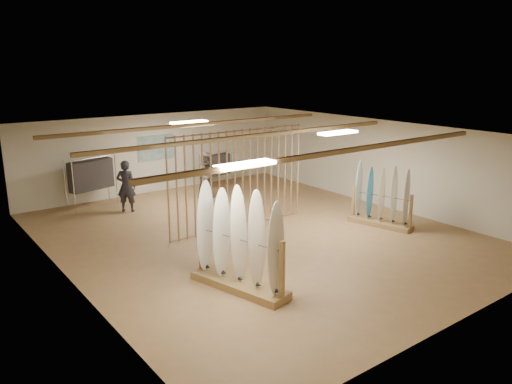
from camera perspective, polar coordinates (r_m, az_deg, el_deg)
floor at (r=13.70m, az=0.00°, el=-4.86°), size 12.00×12.00×0.00m
ceiling at (r=13.04m, az=0.00°, el=6.82°), size 12.00×12.00×0.00m
wall_back at (r=18.36m, az=-11.36°, el=4.39°), size 12.00×0.00×12.00m
wall_front at (r=9.44m, az=22.60°, el=-6.19°), size 12.00×0.00×12.00m
wall_left at (r=11.15m, az=-21.03°, el=-2.90°), size 0.00×12.00×12.00m
wall_right at (r=16.72m, az=13.85°, el=3.26°), size 0.00×12.00×12.00m
ceiling_slats at (r=13.05m, az=0.00°, el=6.47°), size 9.50×6.12×0.10m
light_panels at (r=13.05m, az=0.00°, el=6.56°), size 1.20×0.35×0.06m
bamboo_partition at (r=13.93m, az=-1.98°, el=1.46°), size 4.45×0.05×2.78m
poster at (r=18.30m, az=-11.37°, el=4.99°), size 1.40×0.03×0.90m
rack_left at (r=10.28m, az=-1.97°, el=-7.26°), size 1.13×2.36×2.18m
rack_right at (r=14.70m, az=14.10°, el=-1.50°), size 0.93×1.92×1.77m
clothing_rack_a at (r=16.76m, az=-18.34°, el=1.87°), size 1.51×0.75×1.67m
clothing_rack_b at (r=18.55m, az=-4.59°, el=3.08°), size 1.24×0.49×1.34m
shopper_a at (r=16.06m, az=-14.64°, el=1.04°), size 0.82×0.79×1.86m
shopper_b at (r=17.17m, az=-5.54°, el=2.25°), size 1.03×0.89×1.83m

